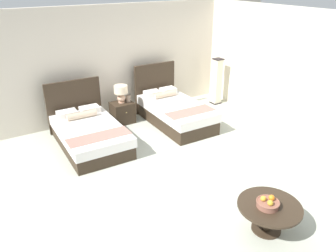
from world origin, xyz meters
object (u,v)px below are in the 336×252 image
(bed_near_window, at_px, (89,133))
(bed_near_corner, at_px, (174,111))
(fruit_bowl, at_px, (268,203))
(nightstand, at_px, (123,113))
(table_lamp, at_px, (121,92))
(floor_lamp_corner, at_px, (217,81))
(coffee_table, at_px, (269,211))
(vase, at_px, (128,99))

(bed_near_window, relative_size, bed_near_corner, 0.97)
(bed_near_corner, relative_size, fruit_bowl, 6.70)
(bed_near_corner, bearing_deg, fruit_bowl, -104.28)
(nightstand, bearing_deg, bed_near_corner, -33.20)
(fruit_bowl, bearing_deg, table_lamp, 91.07)
(fruit_bowl, xyz_separation_m, floor_lamp_corner, (2.80, 4.47, 0.15))
(bed_near_corner, bearing_deg, nightstand, 146.80)
(coffee_table, height_order, fruit_bowl, fruit_bowl)
(bed_near_window, height_order, floor_lamp_corner, floor_lamp_corner)
(bed_near_corner, height_order, coffee_table, bed_near_corner)
(table_lamp, relative_size, floor_lamp_corner, 0.33)
(bed_near_window, distance_m, nightstand, 1.34)
(table_lamp, distance_m, coffee_table, 4.71)
(vase, bearing_deg, table_lamp, 159.60)
(fruit_bowl, bearing_deg, coffee_table, 2.57)
(nightstand, xyz_separation_m, fruit_bowl, (0.09, -4.67, 0.24))
(nightstand, xyz_separation_m, coffee_table, (0.14, -4.66, 0.08))
(bed_near_corner, distance_m, nightstand, 1.31)
(nightstand, height_order, fruit_bowl, fruit_bowl)
(nightstand, bearing_deg, bed_near_window, -147.92)
(coffee_table, xyz_separation_m, fruit_bowl, (-0.05, -0.00, 0.16))
(nightstand, distance_m, fruit_bowl, 4.67)
(vase, bearing_deg, fruit_bowl, -90.92)
(bed_near_corner, xyz_separation_m, table_lamp, (-1.09, 0.74, 0.50))
(bed_near_corner, xyz_separation_m, coffee_table, (-0.95, -3.95, 0.04))
(bed_near_window, relative_size, coffee_table, 2.32)
(bed_near_corner, height_order, table_lamp, bed_near_corner)
(bed_near_corner, height_order, nightstand, bed_near_corner)
(nightstand, relative_size, table_lamp, 1.23)
(floor_lamp_corner, bearing_deg, table_lamp, 175.75)
(table_lamp, bearing_deg, fruit_bowl, -88.93)
(bed_near_window, distance_m, fruit_bowl, 4.14)
(bed_near_corner, bearing_deg, floor_lamp_corner, 16.21)
(bed_near_window, height_order, nightstand, bed_near_window)
(vase, height_order, fruit_bowl, vase)
(bed_near_corner, relative_size, nightstand, 4.11)
(bed_near_corner, bearing_deg, table_lamp, 146.07)
(coffee_table, bearing_deg, bed_near_window, 107.87)
(bed_near_window, xyz_separation_m, nightstand, (1.13, 0.71, -0.02))
(bed_near_window, relative_size, floor_lamp_corner, 1.62)
(vase, relative_size, floor_lamp_corner, 0.14)
(bed_near_window, relative_size, fruit_bowl, 6.47)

